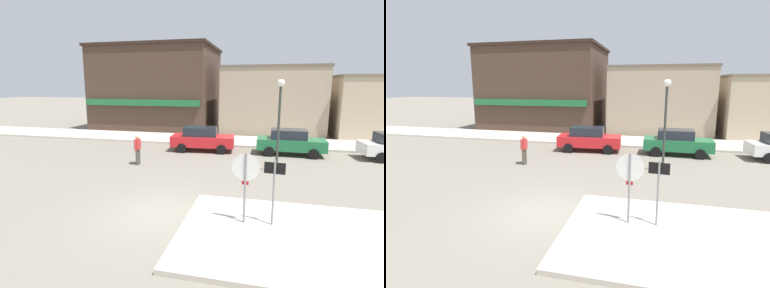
# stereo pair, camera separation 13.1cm
# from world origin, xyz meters

# --- Properties ---
(ground_plane) EXTENTS (160.00, 160.00, 0.00)m
(ground_plane) POSITION_xyz_m (0.00, 0.00, 0.00)
(ground_plane) COLOR gray
(sidewalk_corner) EXTENTS (6.40, 4.80, 0.15)m
(sidewalk_corner) POSITION_xyz_m (4.17, -0.77, 0.07)
(sidewalk_corner) COLOR beige
(sidewalk_corner) RESTS_ON ground
(kerb_far) EXTENTS (80.00, 4.00, 0.15)m
(kerb_far) POSITION_xyz_m (0.00, 13.38, 0.07)
(kerb_far) COLOR beige
(kerb_far) RESTS_ON ground
(stop_sign) EXTENTS (0.82, 0.11, 2.30)m
(stop_sign) POSITION_xyz_m (2.77, -0.29, 1.52)
(stop_sign) COLOR gray
(stop_sign) RESTS_ON ground
(one_way_sign) EXTENTS (0.60, 0.08, 2.10)m
(one_way_sign) POSITION_xyz_m (3.59, -0.24, 1.33)
(one_way_sign) COLOR gray
(one_way_sign) RESTS_ON ground
(lamp_post) EXTENTS (0.36, 0.36, 4.54)m
(lamp_post) POSITION_xyz_m (3.88, 5.96, 2.96)
(lamp_post) COLOR #333833
(lamp_post) RESTS_ON ground
(parked_car_nearest) EXTENTS (4.12, 2.12, 1.56)m
(parked_car_nearest) POSITION_xyz_m (-0.66, 9.81, 0.81)
(parked_car_nearest) COLOR red
(parked_car_nearest) RESTS_ON ground
(parked_car_second) EXTENTS (4.04, 1.96, 1.56)m
(parked_car_second) POSITION_xyz_m (4.78, 10.00, 0.81)
(parked_car_second) COLOR #1E6B3D
(parked_car_second) RESTS_ON ground
(pedestrian_crossing_near) EXTENTS (0.25, 0.56, 1.61)m
(pedestrian_crossing_near) POSITION_xyz_m (-3.30, 5.62, 0.87)
(pedestrian_crossing_near) COLOR #4C473D
(pedestrian_crossing_near) RESTS_ON ground
(building_corner_shop) EXTENTS (11.18, 9.54, 7.80)m
(building_corner_shop) POSITION_xyz_m (-7.22, 19.89, 3.90)
(building_corner_shop) COLOR #473328
(building_corner_shop) RESTS_ON ground
(building_storefront_left_near) EXTENTS (8.74, 6.08, 5.79)m
(building_storefront_left_near) POSITION_xyz_m (3.71, 19.06, 2.90)
(building_storefront_left_near) COLOR tan
(building_storefront_left_near) RESTS_ON ground
(building_storefront_left_mid) EXTENTS (6.21, 7.46, 4.98)m
(building_storefront_left_mid) POSITION_xyz_m (11.70, 19.00, 2.49)
(building_storefront_left_mid) COLOR tan
(building_storefront_left_mid) RESTS_ON ground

